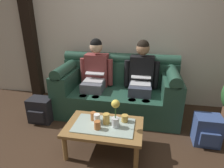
% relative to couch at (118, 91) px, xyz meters
% --- Properties ---
extents(ground_plane, '(14.00, 14.00, 0.00)m').
position_rel_couch_xyz_m(ground_plane, '(-0.00, -1.17, -0.38)').
color(ground_plane, '#382619').
extents(back_wall_patterned, '(6.00, 0.12, 2.90)m').
position_rel_couch_xyz_m(back_wall_patterned, '(-0.00, 0.53, 1.07)').
color(back_wall_patterned, beige).
rests_on(back_wall_patterned, ground_plane).
extents(timber_pillar, '(0.20, 0.20, 2.90)m').
position_rel_couch_xyz_m(timber_pillar, '(-1.73, 0.41, 1.07)').
color(timber_pillar, black).
rests_on(timber_pillar, ground_plane).
extents(couch, '(1.97, 0.88, 0.96)m').
position_rel_couch_xyz_m(couch, '(0.00, 0.00, 0.00)').
color(couch, '#234738').
rests_on(couch, ground_plane).
extents(person_left, '(0.56, 0.67, 1.22)m').
position_rel_couch_xyz_m(person_left, '(-0.38, -0.00, 0.28)').
color(person_left, '#595B66').
rests_on(person_left, ground_plane).
extents(person_right, '(0.56, 0.67, 1.22)m').
position_rel_couch_xyz_m(person_right, '(0.38, -0.00, 0.28)').
color(person_right, '#383D4C').
rests_on(person_right, ground_plane).
extents(coffee_table, '(0.92, 0.58, 0.37)m').
position_rel_couch_xyz_m(coffee_table, '(-0.00, -1.01, -0.06)').
color(coffee_table, olive).
rests_on(coffee_table, ground_plane).
extents(flower_vase, '(0.10, 0.10, 0.35)m').
position_rel_couch_xyz_m(flower_vase, '(0.14, -1.03, 0.17)').
color(flower_vase, silver).
rests_on(flower_vase, coffee_table).
extents(cup_near_left, '(0.07, 0.07, 0.11)m').
position_rel_couch_xyz_m(cup_near_left, '(-0.15, -0.93, 0.05)').
color(cup_near_left, '#B26633').
rests_on(cup_near_left, coffee_table).
extents(cup_near_right, '(0.08, 0.08, 0.13)m').
position_rel_couch_xyz_m(cup_near_right, '(0.02, -0.98, 0.06)').
color(cup_near_right, gold).
rests_on(cup_near_right, coffee_table).
extents(cup_far_center, '(0.07, 0.07, 0.10)m').
position_rel_couch_xyz_m(cup_far_center, '(-0.06, -1.11, 0.04)').
color(cup_far_center, '#B26633').
rests_on(cup_far_center, coffee_table).
extents(cup_far_left, '(0.07, 0.07, 0.13)m').
position_rel_couch_xyz_m(cup_far_left, '(-0.09, -1.00, 0.06)').
color(cup_far_left, white).
rests_on(cup_far_left, coffee_table).
extents(cup_far_right, '(0.08, 0.08, 0.09)m').
position_rel_couch_xyz_m(cup_far_right, '(0.23, -0.89, 0.04)').
color(cup_far_right, gold).
rests_on(cup_far_right, coffee_table).
extents(backpack_right, '(0.32, 0.31, 0.39)m').
position_rel_couch_xyz_m(backpack_right, '(1.27, -0.64, -0.18)').
color(backpack_right, '#33477A').
rests_on(backpack_right, ground_plane).
extents(backpack_left, '(0.35, 0.30, 0.38)m').
position_rel_couch_xyz_m(backpack_left, '(-1.12, -0.54, -0.19)').
color(backpack_left, black).
rests_on(backpack_left, ground_plane).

